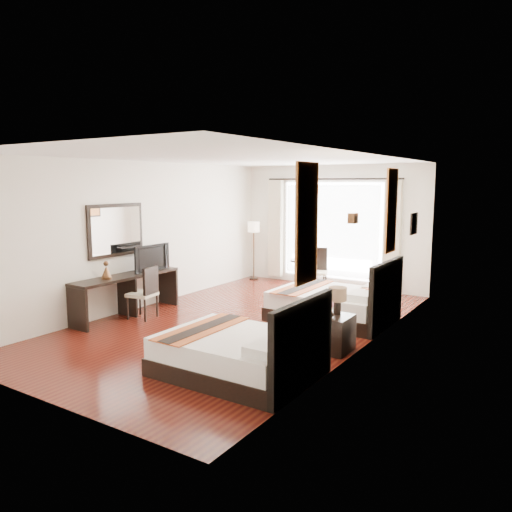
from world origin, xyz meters
The scene contains 29 objects.
floor centered at (0.00, 0.00, -0.01)m, with size 4.50×7.50×0.01m, color #380D0A.
ceiling centered at (0.00, 0.00, 2.79)m, with size 4.50×7.50×0.02m, color white.
wall_headboard centered at (2.25, 0.00, 1.40)m, with size 0.01×7.50×2.80m, color silver.
wall_desk centered at (-2.25, 0.00, 1.40)m, with size 0.01×7.50×2.80m, color silver.
wall_window centered at (0.00, 3.75, 1.40)m, with size 4.50×0.01×2.80m, color silver.
wall_entry centered at (0.00, -3.75, 1.40)m, with size 4.50×0.01×2.80m, color silver.
window_glass centered at (0.00, 3.73, 1.30)m, with size 2.40×0.02×2.20m, color white.
sheer_curtain centered at (0.00, 3.67, 1.30)m, with size 2.30×0.02×2.10m, color white.
drape_left centered at (-1.45, 3.63, 1.28)m, with size 0.35×0.14×2.35m, color #C0B494.
drape_right centered at (1.45, 3.63, 1.28)m, with size 0.35×0.14×2.35m, color #C0B494.
art_panel_near centered at (2.23, -1.93, 1.95)m, with size 0.03×0.50×1.35m, color maroon.
art_panel_far centered at (2.23, 1.05, 1.95)m, with size 0.03×0.50×1.35m, color maroon.
wall_sconce centered at (2.19, -0.47, 1.92)m, with size 0.10×0.14×0.14m, color #4D311B.
mirror_frame centered at (-2.22, -0.73, 1.55)m, with size 0.04×1.25×0.95m, color black.
mirror_glass centered at (-2.19, -0.73, 1.55)m, with size 0.01×1.12×0.82m, color white.
bed_near centered at (1.34, -1.93, 0.28)m, with size 1.92×1.50×1.08m.
bed_far centered at (1.30, 1.05, 0.29)m, with size 2.00×1.56×1.12m.
nightstand centered at (1.97, -0.47, 0.26)m, with size 0.44×0.54×0.52m, color black.
table_lamp centered at (1.95, -0.37, 0.78)m, with size 0.26×0.26×0.42m.
vase centered at (1.94, -0.60, 0.57)m, with size 0.13×0.13×0.13m, color black.
console_desk centered at (-1.99, -0.73, 0.38)m, with size 0.50×2.20×0.76m, color black.
television centered at (-1.97, -0.18, 1.00)m, with size 0.86×0.11×0.50m, color black.
bronze_figurine centered at (-1.99, -1.18, 0.89)m, with size 0.18×0.18×0.27m, color #4D311B, non-canonical shape.
desk_chair centered at (-1.62, -0.70, 0.29)m, with size 0.50×0.50×0.94m.
floor_lamp centered at (-1.95, 3.41, 1.21)m, with size 0.29×0.29×1.44m.
side_table centered at (-0.51, 3.25, 0.32)m, with size 0.55×0.55×0.64m, color black.
fruit_bowl centered at (-0.54, 3.27, 0.67)m, with size 0.23×0.23×0.06m, color #4C2A1B.
window_chair centered at (0.06, 2.82, 0.30)m, with size 0.58×0.58×0.99m.
jute_rug centered at (0.06, 2.55, 0.01)m, with size 1.11×0.76×0.01m, color tan.
Camera 1 is at (4.75, -6.88, 2.40)m, focal length 35.00 mm.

